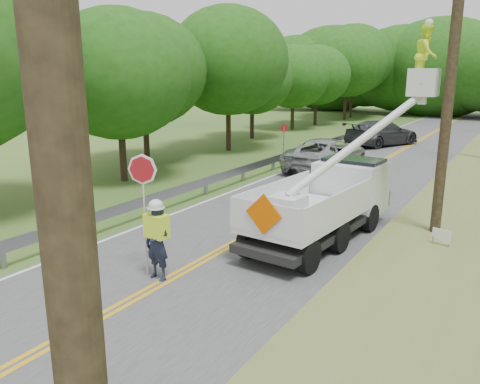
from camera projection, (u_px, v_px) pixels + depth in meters
The scene contains 11 objects.
ground at pixel (82, 328), 9.40m from camera, with size 140.00×140.00×0.00m, color #2A551F.
road at pixel (334, 187), 21.00m from camera, with size 7.20×96.00×0.03m.
guardrail at pixel (264, 163), 23.65m from camera, with size 0.18×48.00×0.77m.
treeline_left at pixel (279, 66), 37.29m from camera, with size 9.61×53.47×10.28m.
treeline_horizon at pixel (457, 68), 55.27m from camera, with size 56.20×14.94×11.75m.
flagger at pixel (157, 237), 11.38m from camera, with size 1.16×0.50×3.03m.
bucket_truck at pixel (340, 189), 14.61m from camera, with size 3.94×6.37×6.20m.
suv_silver at pixel (326, 154), 24.63m from camera, with size 2.74×5.93×1.65m, color #A6A8AC.
suv_darkgrey at pixel (382, 133), 33.13m from camera, with size 2.40×5.91×1.71m, color #3A3C42.
stop_sign_permanent at pixel (284, 137), 27.43m from camera, with size 0.38×0.26×2.07m.
yard_sign at pixel (441, 237), 13.06m from camera, with size 0.50×0.18×0.75m.
Camera 1 is at (7.08, -5.61, 4.87)m, focal length 35.71 mm.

